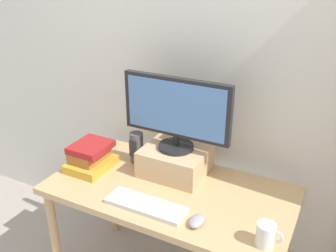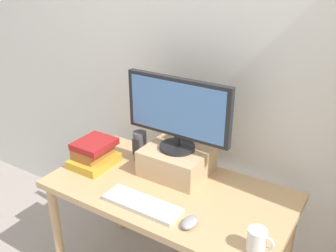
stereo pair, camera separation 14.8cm
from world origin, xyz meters
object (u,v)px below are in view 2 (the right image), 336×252
at_px(computer_mouse, 190,222).
at_px(coffee_mug, 257,240).
at_px(riser_box, 177,160).
at_px(desk, 169,201).
at_px(keyboard, 142,204).
at_px(book_stack, 94,153).
at_px(desk_speaker, 140,146).
at_px(computer_monitor, 178,112).

distance_m(computer_mouse, coffee_mug, 0.31).
bearing_deg(riser_box, desk, -74.59).
bearing_deg(desk, computer_mouse, -40.22).
relative_size(keyboard, computer_mouse, 3.83).
distance_m(riser_box, coffee_mug, 0.69).
distance_m(desk, book_stack, 0.52).
distance_m(coffee_mug, desk_speaker, 0.92).
relative_size(riser_box, book_stack, 1.37).
distance_m(computer_monitor, desk_speaker, 0.37).
bearing_deg(coffee_mug, book_stack, 170.63).
height_order(computer_mouse, desk_speaker, desk_speaker).
relative_size(coffee_mug, desk_speaker, 0.62).
height_order(book_stack, coffee_mug, book_stack).
bearing_deg(computer_mouse, riser_box, 128.19).
bearing_deg(coffee_mug, riser_box, 149.28).
distance_m(book_stack, coffee_mug, 1.05).
height_order(desk, keyboard, keyboard).
distance_m(desk, computer_mouse, 0.33).
xyz_separation_m(desk, computer_mouse, (0.24, -0.20, 0.10)).
relative_size(desk, desk_speaker, 7.01).
xyz_separation_m(desk, desk_speaker, (-0.30, 0.16, 0.17)).
xyz_separation_m(keyboard, desk_speaker, (-0.27, 0.36, 0.08)).
height_order(riser_box, book_stack, same).
bearing_deg(desk_speaker, book_stack, -137.29).
xyz_separation_m(riser_box, book_stack, (-0.45, -0.18, -0.00)).
bearing_deg(computer_monitor, coffee_mug, -30.62).
bearing_deg(computer_monitor, book_stack, -158.46).
bearing_deg(book_stack, coffee_mug, -9.37).
bearing_deg(coffee_mug, computer_mouse, -178.27).
bearing_deg(book_stack, computer_monitor, 21.54).
bearing_deg(desk, computer_monitor, 105.55).
distance_m(desk, desk_speaker, 0.38).
relative_size(riser_box, desk_speaker, 1.89).
bearing_deg(computer_monitor, desk_speaker, 179.31).
relative_size(keyboard, coffee_mug, 3.52).
xyz_separation_m(computer_monitor, desk_speaker, (-0.25, 0.00, -0.28)).
bearing_deg(riser_box, computer_mouse, -51.81).
relative_size(desk, computer_mouse, 12.23).
distance_m(computer_mouse, desk_speaker, 0.65).
bearing_deg(book_stack, computer_mouse, -13.87).
bearing_deg(desk_speaker, riser_box, -0.35).
bearing_deg(desk, book_stack, -177.46).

